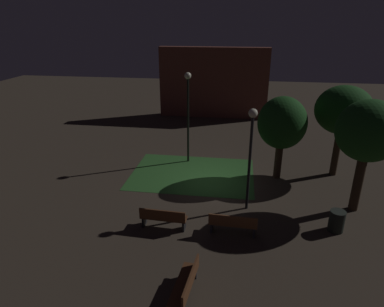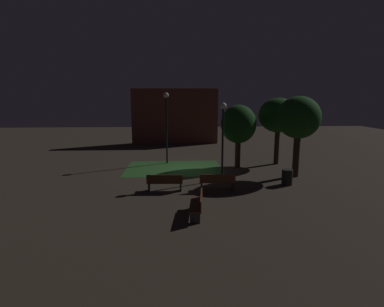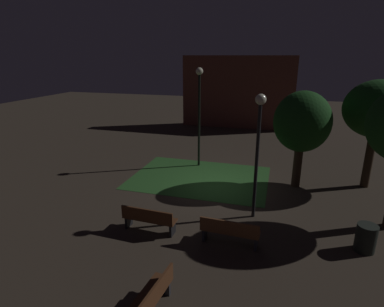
# 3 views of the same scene
# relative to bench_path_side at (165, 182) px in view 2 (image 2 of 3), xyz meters

# --- Properties ---
(ground_plane) EXTENTS (60.00, 60.00, 0.00)m
(ground_plane) POSITION_rel_bench_path_side_xyz_m (1.33, 4.33, -0.48)
(ground_plane) COLOR #3D3328
(grass_lawn) EXTENTS (6.34, 4.65, 0.01)m
(grass_lawn) POSITION_rel_bench_path_side_xyz_m (0.41, 5.02, -0.48)
(grass_lawn) COLOR #2D6028
(grass_lawn) RESTS_ON ground
(bench_path_side) EXTENTS (1.82, 0.56, 0.88)m
(bench_path_side) POSITION_rel_bench_path_side_xyz_m (0.00, 0.00, 0.00)
(bench_path_side) COLOR #512D19
(bench_path_side) RESTS_ON ground
(bench_lawn_edge) EXTENTS (1.82, 0.55, 0.88)m
(bench_lawn_edge) POSITION_rel_bench_path_side_xyz_m (2.66, -0.00, 0.00)
(bench_lawn_edge) COLOR brown
(bench_lawn_edge) RESTS_ON ground
(bench_by_lamp) EXTENTS (0.67, 1.84, 0.88)m
(bench_by_lamp) POSITION_rel_bench_path_side_xyz_m (1.43, -3.28, 0.00)
(bench_by_lamp) COLOR #512D19
(bench_by_lamp) RESTS_ON ground
(tree_right_canopy) EXTENTS (2.72, 2.72, 4.65)m
(tree_right_canopy) POSITION_rel_bench_path_side_xyz_m (7.70, 6.04, 2.94)
(tree_right_canopy) COLOR #38281C
(tree_right_canopy) RESTS_ON ground
(tree_lawn_side) EXTENTS (2.50, 2.50, 4.76)m
(tree_lawn_side) POSITION_rel_bench_path_side_xyz_m (7.71, 2.54, 2.99)
(tree_lawn_side) COLOR #38281C
(tree_lawn_side) RESTS_ON ground
(tree_near_wall) EXTENTS (2.36, 2.36, 4.20)m
(tree_near_wall) POSITION_rel_bench_path_side_xyz_m (4.75, 5.26, 2.40)
(tree_near_wall) COLOR #38281C
(tree_near_wall) RESTS_ON ground
(lamp_post_path_center) EXTENTS (0.36, 0.36, 5.01)m
(lamp_post_path_center) POSITION_rel_bench_path_side_xyz_m (-0.07, 6.66, 2.88)
(lamp_post_path_center) COLOR black
(lamp_post_path_center) RESTS_ON ground
(lamp_post_plaza_east) EXTENTS (0.36, 0.36, 4.39)m
(lamp_post_plaza_east) POSITION_rel_bench_path_side_xyz_m (3.20, 1.97, 2.52)
(lamp_post_plaza_east) COLOR black
(lamp_post_plaza_east) RESTS_ON ground
(trash_bin) EXTENTS (0.58, 0.58, 0.85)m
(trash_bin) POSITION_rel_bench_path_side_xyz_m (6.57, 0.81, -0.06)
(trash_bin) COLOR black
(trash_bin) RESTS_ON ground
(building_wall_backdrop) EXTENTS (8.71, 0.80, 5.57)m
(building_wall_backdrop) POSITION_rel_bench_path_side_xyz_m (0.48, 16.32, 2.30)
(building_wall_backdrop) COLOR brown
(building_wall_backdrop) RESTS_ON ground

